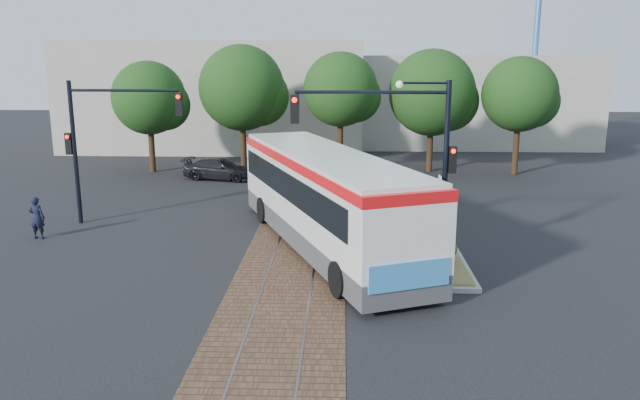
{
  "coord_description": "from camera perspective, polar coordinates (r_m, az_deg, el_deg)",
  "views": [
    {
      "loc": [
        1.71,
        -21.35,
        6.97
      ],
      "look_at": [
        0.83,
        1.8,
        1.6
      ],
      "focal_mm": 35.0,
      "sensor_mm": 36.0,
      "label": 1
    }
  ],
  "objects": [
    {
      "name": "crane",
      "position": [
        57.83,
        19.33,
        16.22
      ],
      "size": [
        8.0,
        0.5,
        18.0
      ],
      "color": "#3F72B2",
      "rests_on": "ground"
    },
    {
      "name": "signal_pole_main",
      "position": [
        20.85,
        8.12,
        5.17
      ],
      "size": [
        5.49,
        0.46,
        6.0
      ],
      "color": "black",
      "rests_on": "ground"
    },
    {
      "name": "traffic_island",
      "position": [
        21.73,
        10.35,
        -4.96
      ],
      "size": [
        2.2,
        5.2,
        1.13
      ],
      "color": "gray",
      "rests_on": "ground"
    },
    {
      "name": "parked_car",
      "position": [
        36.41,
        -9.18,
        2.82
      ],
      "size": [
        4.45,
        2.5,
        1.22
      ],
      "primitive_type": "imported",
      "rotation": [
        0.0,
        0.0,
        1.37
      ],
      "color": "black",
      "rests_on": "ground"
    },
    {
      "name": "officer",
      "position": [
        26.59,
        -24.45,
        -1.49
      ],
      "size": [
        0.64,
        0.45,
        1.67
      ],
      "primitive_type": "imported",
      "rotation": [
        0.0,
        0.0,
        3.06
      ],
      "color": "black",
      "rests_on": "ground"
    },
    {
      "name": "trackbed",
      "position": [
        26.35,
        -1.62,
        -2.28
      ],
      "size": [
        3.6,
        40.0,
        0.02
      ],
      "color": "brown",
      "rests_on": "ground"
    },
    {
      "name": "ground",
      "position": [
        22.53,
        -2.29,
        -4.98
      ],
      "size": [
        120.0,
        120.0,
        0.0
      ],
      "primitive_type": "plane",
      "color": "black",
      "rests_on": "ground"
    },
    {
      "name": "tree_row",
      "position": [
        37.84,
        1.44,
        9.83
      ],
      "size": [
        26.4,
        5.6,
        7.67
      ],
      "color": "#382314",
      "rests_on": "ground"
    },
    {
      "name": "signal_pole_left",
      "position": [
        27.45,
        -19.47,
        5.81
      ],
      "size": [
        4.99,
        0.34,
        6.0
      ],
      "color": "black",
      "rests_on": "ground"
    },
    {
      "name": "city_bus",
      "position": [
        22.85,
        0.5,
        0.45
      ],
      "size": [
        7.52,
        13.38,
        3.56
      ],
      "rotation": [
        0.0,
        0.0,
        0.38
      ],
      "color": "#404042",
      "rests_on": "ground"
    },
    {
      "name": "warehouses",
      "position": [
        50.25,
        -0.38,
        9.45
      ],
      "size": [
        40.0,
        13.0,
        8.0
      ],
      "color": "#ADA899",
      "rests_on": "ground"
    }
  ]
}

